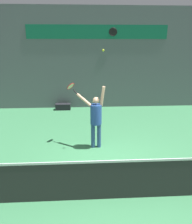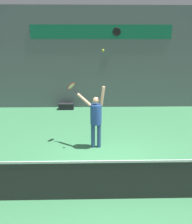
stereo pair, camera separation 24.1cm
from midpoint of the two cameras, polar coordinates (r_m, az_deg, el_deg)
The scene contains 9 objects.
ground_plane at distance 6.04m, azimuth 3.19°, elevation -15.41°, with size 18.00×18.00×0.00m, color #387A4C.
back_wall at distance 11.35m, azimuth -0.21°, elevation 13.62°, with size 18.00×0.10×5.00m.
sponsor_banner at distance 11.28m, azimuth -0.20°, elevation 20.21°, with size 6.89×0.02×0.66m.
scoreboard_clock at distance 11.32m, azimuth 3.83°, elevation 20.17°, with size 0.41×0.04×0.41m.
court_net at distance 4.92m, azimuth 4.69°, elevation -17.04°, with size 6.89×0.07×1.06m.
tennis_player at distance 6.92m, azimuth -1.06°, elevation -1.28°, with size 0.92×0.57×2.04m.
tennis_racket at distance 7.18m, azimuth -7.49°, elevation 6.55°, with size 0.41×0.37×0.36m.
tennis_ball at distance 6.44m, azimuth 0.78°, elevation 15.81°, with size 0.07×0.07×0.07m.
equipment_bag at distance 11.37m, azimuth -9.19°, elevation 1.38°, with size 0.76×0.34×0.31m.
Camera 1 is at (-0.74, -5.02, 3.29)m, focal length 35.00 mm.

